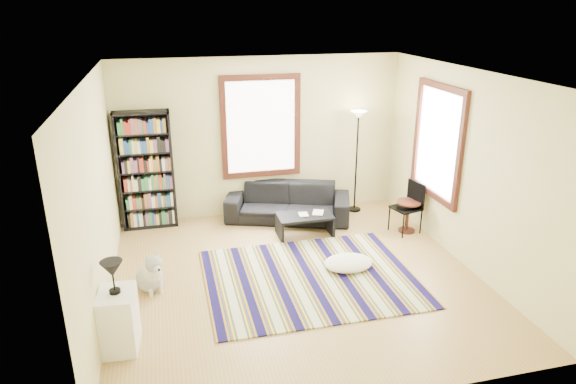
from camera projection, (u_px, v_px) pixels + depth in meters
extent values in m
cube|color=tan|center=(296.00, 280.00, 7.24)|extent=(5.00, 5.00, 0.10)
cube|color=white|center=(298.00, 71.00, 6.23)|extent=(5.00, 5.00, 0.10)
cube|color=beige|center=(260.00, 137.00, 9.06)|extent=(5.00, 0.10, 2.80)
cube|color=beige|center=(373.00, 279.00, 4.42)|extent=(5.00, 0.10, 2.80)
cube|color=beige|center=(92.00, 200.00, 6.17)|extent=(0.10, 5.00, 2.80)
cube|color=beige|center=(470.00, 169.00, 7.31)|extent=(0.10, 5.00, 2.80)
cube|color=white|center=(261.00, 127.00, 8.92)|extent=(1.20, 0.06, 1.60)
cube|color=white|center=(438.00, 142.00, 7.95)|extent=(0.06, 1.20, 1.60)
cube|color=#110D42|center=(310.00, 278.00, 7.19)|extent=(2.90, 2.32, 0.02)
imported|color=black|center=(288.00, 202.00, 9.07)|extent=(2.31, 1.50, 0.63)
cube|color=black|center=(146.00, 171.00, 8.54)|extent=(0.90, 0.30, 2.00)
cube|color=black|center=(305.00, 225.00, 8.48)|extent=(0.90, 0.50, 0.36)
imported|color=beige|center=(299.00, 215.00, 8.39)|extent=(0.17, 0.21, 0.02)
imported|color=beige|center=(313.00, 212.00, 8.49)|extent=(0.25, 0.29, 0.02)
ellipsoid|color=white|center=(348.00, 263.00, 7.43)|extent=(0.83, 0.70, 0.18)
cylinder|color=#3F1C0F|center=(408.00, 216.00, 8.58)|extent=(0.41, 0.41, 0.54)
cube|color=black|center=(406.00, 208.00, 8.50)|extent=(0.51, 0.49, 0.86)
cube|color=white|center=(119.00, 320.00, 5.64)|extent=(0.42, 0.53, 0.70)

